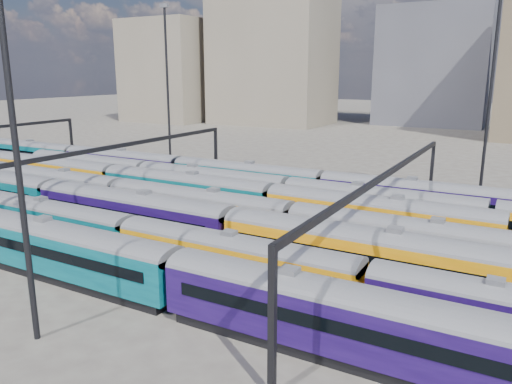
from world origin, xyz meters
The scene contains 13 objects.
ground centered at (0.00, 0.00, 0.00)m, with size 500.00×500.00×0.00m, color #48423D.
rake_0 centered at (11.11, -15.00, 2.79)m, with size 107.51×3.15×5.31m.
rake_1 centered at (11.60, -10.00, 2.59)m, with size 120.15×2.93×4.93m.
rake_2 centered at (-1.69, -5.00, 2.91)m, with size 134.82×3.29×5.55m.
rake_3 centered at (12.23, 0.00, 2.73)m, with size 147.68×3.08×5.20m.
rake_4 centered at (-14.18, 5.00, 2.87)m, with size 155.12×3.24×5.47m.
rake_5 centered at (6.83, 10.00, 2.70)m, with size 104.04×3.05×5.13m.
rake_6 centered at (-1.45, 15.00, 2.74)m, with size 127.11×3.10×5.22m.
gantry_1 centered at (-20.00, 0.00, 6.79)m, with size 0.35×40.35×8.03m.
gantry_2 centered at (10.00, 0.00, 6.79)m, with size 0.35×40.35×8.03m.
mast_1 centered at (-30.00, 22.00, 13.97)m, with size 1.40×0.50×25.60m.
mast_2 centered at (-5.00, -22.00, 13.97)m, with size 1.40×0.50×25.60m.
mast_3 centered at (15.00, 24.00, 13.97)m, with size 1.40×0.50×25.60m.
Camera 1 is at (19.95, -39.34, 15.70)m, focal length 35.00 mm.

